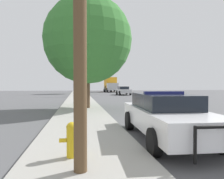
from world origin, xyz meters
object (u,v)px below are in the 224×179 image
(car_background_distant, at_px, (108,88))
(tree_sidewalk_near, at_px, (88,40))
(car_background_oncoming, at_px, (123,90))
(box_truck, at_px, (111,84))
(fire_hydrant, at_px, (72,138))
(traffic_light, at_px, (94,71))
(police_car, at_px, (166,115))
(tree_sidewalk_far, at_px, (77,70))

(car_background_distant, distance_m, tree_sidewalk_near, 37.10)
(car_background_distant, distance_m, car_background_oncoming, 15.76)
(box_truck, height_order, tree_sidewalk_near, tree_sidewalk_near)
(fire_hydrant, height_order, car_background_oncoming, car_background_oncoming)
(traffic_light, distance_m, car_background_distant, 20.08)
(police_car, distance_m, traffic_light, 25.84)
(police_car, distance_m, tree_sidewalk_near, 9.83)
(car_background_oncoming, relative_size, tree_sidewalk_near, 0.59)
(fire_hydrant, height_order, tree_sidewalk_far, tree_sidewalk_far)
(traffic_light, distance_m, tree_sidewalk_far, 9.84)
(car_background_oncoming, bearing_deg, tree_sidewalk_near, 71.90)
(fire_hydrant, xyz_separation_m, traffic_light, (2.52, 27.41, 3.15))
(tree_sidewalk_far, relative_size, tree_sidewalk_near, 0.81)
(tree_sidewalk_far, bearing_deg, car_background_oncoming, -37.25)
(car_background_distant, xyz_separation_m, tree_sidewalk_near, (-6.31, -36.33, 4.13))
(box_truck, bearing_deg, fire_hydrant, 80.49)
(car_background_oncoming, distance_m, tree_sidewalk_far, 10.41)
(car_background_oncoming, height_order, box_truck, box_truck)
(car_background_oncoming, bearing_deg, tree_sidewalk_far, -36.92)
(police_car, relative_size, tree_sidewalk_far, 0.84)
(traffic_light, bearing_deg, car_background_distant, 76.54)
(box_truck, relative_size, tree_sidewalk_near, 0.89)
(car_background_distant, height_order, tree_sidewalk_far, tree_sidewalk_far)
(police_car, relative_size, car_background_distant, 1.27)
(police_car, xyz_separation_m, tree_sidewalk_far, (-3.04, 35.13, 3.68))
(car_background_distant, relative_size, tree_sidewalk_far, 0.67)
(car_background_oncoming, bearing_deg, fire_hydrant, 76.39)
(fire_hydrant, height_order, traffic_light, traffic_light)
(car_background_distant, height_order, tree_sidewalk_near, tree_sidewalk_near)
(fire_hydrant, height_order, car_background_distant, car_background_distant)
(box_truck, xyz_separation_m, tree_sidewalk_near, (-6.86, -35.07, 3.10))
(fire_hydrant, bearing_deg, box_truck, 80.40)
(box_truck, bearing_deg, car_background_oncoming, 90.09)
(police_car, distance_m, box_truck, 43.99)
(box_truck, height_order, tree_sidewalk_far, tree_sidewalk_far)
(police_car, bearing_deg, car_background_oncoming, -96.77)
(car_background_oncoming, bearing_deg, car_background_distant, -87.70)
(police_car, relative_size, box_truck, 0.77)
(traffic_light, xyz_separation_m, car_background_distant, (4.63, 19.32, -2.93))
(traffic_light, xyz_separation_m, tree_sidewalk_far, (-2.58, 9.46, 0.75))
(tree_sidewalk_far, bearing_deg, fire_hydrant, -89.91)
(car_background_oncoming, relative_size, box_truck, 0.66)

